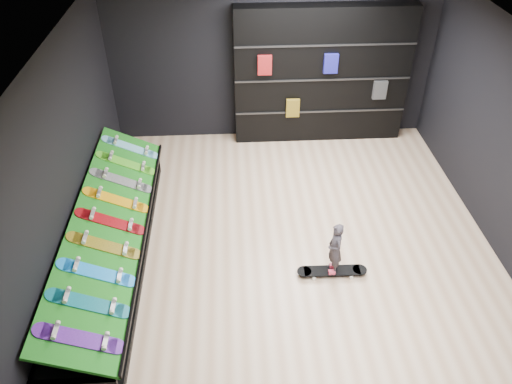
{
  "coord_description": "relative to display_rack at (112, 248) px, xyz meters",
  "views": [
    {
      "loc": [
        -0.83,
        -5.26,
        5.14
      ],
      "look_at": [
        -0.5,
        0.2,
        1.0
      ],
      "focal_mm": 35.0,
      "sensor_mm": 36.0,
      "label": 1
    }
  ],
  "objects": [
    {
      "name": "floor",
      "position": [
        2.55,
        0.0,
        -0.25
      ],
      "size": [
        6.0,
        7.0,
        0.01
      ],
      "primitive_type": "cube",
      "color": "beige",
      "rests_on": "ground"
    },
    {
      "name": "ceiling",
      "position": [
        2.55,
        0.0,
        2.75
      ],
      "size": [
        6.0,
        7.0,
        0.01
      ],
      "primitive_type": "cube",
      "color": "white",
      "rests_on": "ground"
    },
    {
      "name": "wall_back",
      "position": [
        2.55,
        3.5,
        1.25
      ],
      "size": [
        6.0,
        0.02,
        3.0
      ],
      "primitive_type": "cube",
      "color": "black",
      "rests_on": "ground"
    },
    {
      "name": "wall_left",
      "position": [
        -0.45,
        0.0,
        1.25
      ],
      "size": [
        0.02,
        7.0,
        3.0
      ],
      "primitive_type": "cube",
      "color": "black",
      "rests_on": "ground"
    },
    {
      "name": "display_rack",
      "position": [
        0.0,
        0.0,
        0.0
      ],
      "size": [
        0.9,
        4.5,
        0.5
      ],
      "primitive_type": null,
      "color": "black",
      "rests_on": "ground"
    },
    {
      "name": "turf_ramp",
      "position": [
        0.05,
        0.0,
        0.46
      ],
      "size": [
        0.92,
        4.5,
        0.46
      ],
      "primitive_type": "cube",
      "rotation": [
        0.0,
        0.44,
        0.0
      ],
      "color": "#105E0E",
      "rests_on": "display_rack"
    },
    {
      "name": "back_shelving",
      "position": [
        3.45,
        3.32,
        1.04
      ],
      "size": [
        3.22,
        0.38,
        2.58
      ],
      "primitive_type": "cube",
      "color": "black",
      "rests_on": "ground"
    },
    {
      "name": "floor_skateboard",
      "position": [
        3.07,
        -0.46,
        -0.2
      ],
      "size": [
        0.98,
        0.24,
        0.09
      ],
      "primitive_type": null,
      "rotation": [
        0.0,
        0.0,
        -0.02
      ],
      "color": "black",
      "rests_on": "ground"
    },
    {
      "name": "child",
      "position": [
        3.07,
        -0.46,
        0.08
      ],
      "size": [
        0.15,
        0.2,
        0.49
      ],
      "primitive_type": "imported",
      "rotation": [
        0.0,
        0.0,
        -1.45
      ],
      "color": "black",
      "rests_on": "floor_skateboard"
    },
    {
      "name": "display_board_0",
      "position": [
        0.06,
        -1.9,
        0.49
      ],
      "size": [
        0.93,
        0.22,
        0.5
      ],
      "primitive_type": null,
      "rotation": [
        0.0,
        0.44,
        0.0
      ],
      "color": "purple",
      "rests_on": "turf_ramp"
    },
    {
      "name": "display_board_1",
      "position": [
        0.06,
        -1.42,
        0.49
      ],
      "size": [
        0.93,
        0.22,
        0.5
      ],
      "primitive_type": null,
      "rotation": [
        0.0,
        0.44,
        0.0
      ],
      "color": "#0C8C99",
      "rests_on": "turf_ramp"
    },
    {
      "name": "display_board_2",
      "position": [
        0.06,
        -0.95,
        0.49
      ],
      "size": [
        0.93,
        0.22,
        0.5
      ],
      "primitive_type": null,
      "rotation": [
        0.0,
        0.44,
        0.0
      ],
      "color": "blue",
      "rests_on": "turf_ramp"
    },
    {
      "name": "display_board_3",
      "position": [
        0.06,
        -0.48,
        0.49
      ],
      "size": [
        0.93,
        0.22,
        0.5
      ],
      "primitive_type": null,
      "rotation": [
        0.0,
        0.44,
        0.0
      ],
      "color": "yellow",
      "rests_on": "turf_ramp"
    },
    {
      "name": "display_board_4",
      "position": [
        0.06,
        0.0,
        0.49
      ],
      "size": [
        0.93,
        0.22,
        0.5
      ],
      "primitive_type": null,
      "rotation": [
        0.0,
        0.44,
        0.0
      ],
      "color": "red",
      "rests_on": "turf_ramp"
    },
    {
      "name": "display_board_5",
      "position": [
        0.06,
        0.48,
        0.49
      ],
      "size": [
        0.93,
        0.22,
        0.5
      ],
      "primitive_type": null,
      "rotation": [
        0.0,
        0.44,
        0.0
      ],
      "color": "yellow",
      "rests_on": "turf_ramp"
    },
    {
      "name": "display_board_6",
      "position": [
        0.06,
        0.95,
        0.49
      ],
      "size": [
        0.93,
        0.22,
        0.5
      ],
      "primitive_type": null,
      "rotation": [
        0.0,
        0.44,
        0.0
      ],
      "color": "black",
      "rests_on": "turf_ramp"
    },
    {
      "name": "display_board_7",
      "position": [
        0.06,
        1.42,
        0.49
      ],
      "size": [
        0.93,
        0.22,
        0.5
      ],
      "primitive_type": null,
      "rotation": [
        0.0,
        0.44,
        0.0
      ],
      "color": "green",
      "rests_on": "turf_ramp"
    },
    {
      "name": "display_board_8",
      "position": [
        0.06,
        1.9,
        0.49
      ],
      "size": [
        0.93,
        0.22,
        0.5
      ],
      "primitive_type": null,
      "rotation": [
        0.0,
        0.44,
        0.0
      ],
      "color": "#0CB2E5",
      "rests_on": "turf_ramp"
    }
  ]
}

